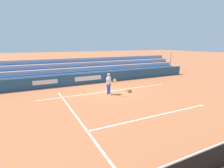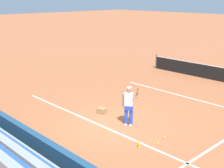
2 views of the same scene
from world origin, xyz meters
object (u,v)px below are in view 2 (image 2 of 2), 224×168
(tennis_ball_midcourt, at_px, (154,109))
(tennis_ball_on_baseline, at_px, (158,143))
(tennis_ball_stray_back, at_px, (106,129))
(tennis_net, at_px, (224,75))
(ball_box_cardboard, at_px, (102,111))
(tennis_ball_far_left, at_px, (147,105))
(tennis_player, at_px, (129,105))
(water_bottle, at_px, (139,145))
(tennis_ball_by_box, at_px, (165,137))

(tennis_ball_midcourt, relative_size, tennis_ball_on_baseline, 1.00)
(tennis_ball_stray_back, relative_size, tennis_net, 0.01)
(tennis_net, bearing_deg, ball_box_cardboard, -97.82)
(ball_box_cardboard, relative_size, tennis_ball_midcourt, 6.06)
(tennis_ball_midcourt, bearing_deg, tennis_ball_far_left, 161.26)
(tennis_player, xyz_separation_m, water_bottle, (1.67, -1.23, -0.78))
(tennis_net, bearing_deg, tennis_ball_far_left, -94.60)
(tennis_player, distance_m, tennis_ball_by_box, 2.04)
(tennis_ball_stray_back, bearing_deg, tennis_player, 74.04)
(ball_box_cardboard, height_order, tennis_ball_midcourt, ball_box_cardboard)
(tennis_ball_on_baseline, bearing_deg, tennis_net, 104.30)
(tennis_ball_on_baseline, bearing_deg, tennis_player, 165.57)
(tennis_ball_on_baseline, distance_m, tennis_net, 10.28)
(tennis_ball_by_box, bearing_deg, tennis_ball_far_left, 140.85)
(water_bottle, xyz_separation_m, tennis_net, (-2.22, 10.66, 0.38))
(ball_box_cardboard, height_order, tennis_ball_by_box, ball_box_cardboard)
(tennis_player, bearing_deg, tennis_ball_stray_back, -105.96)
(ball_box_cardboard, distance_m, tennis_ball_on_baseline, 3.87)
(tennis_ball_midcourt, bearing_deg, tennis_player, -79.22)
(tennis_player, relative_size, ball_box_cardboard, 4.29)
(tennis_ball_far_left, height_order, tennis_ball_stray_back, same)
(ball_box_cardboard, relative_size, tennis_ball_far_left, 6.06)
(tennis_net, bearing_deg, tennis_ball_stray_back, -88.68)
(tennis_ball_far_left, height_order, water_bottle, water_bottle)
(tennis_ball_by_box, xyz_separation_m, tennis_ball_stray_back, (-2.16, -1.15, 0.00))
(ball_box_cardboard, bearing_deg, tennis_net, 82.18)
(ball_box_cardboard, distance_m, tennis_ball_stray_back, 1.91)
(water_bottle, bearing_deg, tennis_ball_on_baseline, 66.02)
(tennis_ball_stray_back, bearing_deg, tennis_ball_far_left, 102.66)
(tennis_ball_far_left, xyz_separation_m, tennis_net, (0.56, 6.94, 0.46))
(tennis_ball_midcourt, height_order, tennis_ball_far_left, same)
(tennis_ball_by_box, xyz_separation_m, tennis_ball_far_left, (-2.96, 2.41, 0.00))
(tennis_ball_midcourt, xyz_separation_m, tennis_ball_on_baseline, (2.42, -2.78, 0.00))
(tennis_ball_on_baseline, xyz_separation_m, tennis_ball_stray_back, (-2.29, -0.55, 0.00))
(tennis_player, bearing_deg, tennis_ball_far_left, 113.90)
(tennis_ball_midcourt, relative_size, water_bottle, 0.30)
(tennis_player, relative_size, tennis_ball_midcourt, 25.98)
(tennis_net, bearing_deg, tennis_ball_on_baseline, -75.70)
(tennis_ball_far_left, distance_m, tennis_ball_stray_back, 3.65)
(water_bottle, bearing_deg, tennis_player, 143.72)
(ball_box_cardboard, bearing_deg, tennis_ball_far_left, 73.25)
(tennis_player, xyz_separation_m, tennis_ball_midcourt, (-0.43, 2.27, -0.86))
(tennis_net, bearing_deg, tennis_ball_by_box, -75.62)
(tennis_player, relative_size, tennis_ball_far_left, 25.98)
(tennis_ball_midcourt, bearing_deg, tennis_net, 90.92)
(tennis_ball_stray_back, relative_size, water_bottle, 0.30)
(water_bottle, bearing_deg, tennis_ball_stray_back, 175.33)
(tennis_ball_by_box, xyz_separation_m, tennis_ball_on_baseline, (0.14, -0.60, 0.00))
(tennis_ball_stray_back, distance_m, water_bottle, 1.98)
(tennis_player, distance_m, ball_box_cardboard, 1.99)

